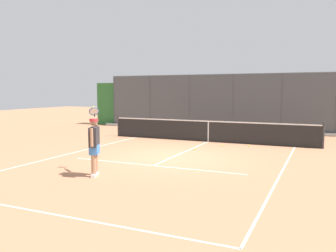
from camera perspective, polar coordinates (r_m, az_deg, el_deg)
ground_plane at (r=12.28m, az=0.66°, el=-5.14°), size 60.00×60.00×0.00m
court_line_markings at (r=10.78m, az=-2.93°, el=-6.67°), size 7.56×10.31×0.01m
fence_backdrop at (r=21.05m, az=10.93°, el=3.20°), size 19.05×1.37×3.28m
tennis_net at (r=16.08m, az=6.59°, el=-0.79°), size 9.71×0.09×1.07m
tennis_player at (r=9.73m, az=-11.94°, el=-2.68°), size 0.84×1.15×1.87m
tennis_ball_by_sideline at (r=14.87m, az=8.81°, el=-3.15°), size 0.07×0.07×0.07m
tennis_ball_near_baseline at (r=13.77m, az=4.34°, el=-3.81°), size 0.07×0.07×0.07m
tennis_ball_mid_court at (r=15.08m, az=13.02°, el=-3.11°), size 0.07×0.07×0.07m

